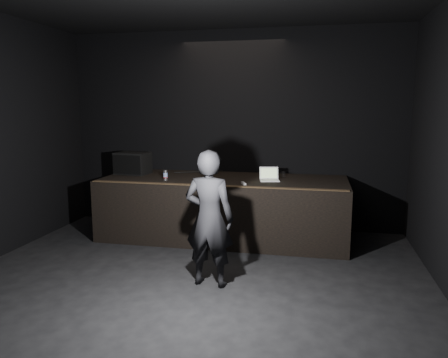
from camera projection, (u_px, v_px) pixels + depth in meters
ground at (171, 309)px, 4.73m from camera, size 7.00×7.00×0.00m
room_walls at (167, 121)px, 4.40m from camera, size 6.10×7.10×3.52m
stage_riser at (224, 208)px, 7.28m from camera, size 4.00×1.50×1.00m
riser_lip at (214, 185)px, 6.51m from camera, size 3.92×0.10×0.01m
stage_monitor at (132, 163)px, 7.65m from camera, size 0.61×0.47×0.38m
cable at (199, 172)px, 7.86m from camera, size 0.81×0.39×0.02m
laptop at (269, 177)px, 6.99m from camera, size 0.35×0.33×0.21m
beer_can at (165, 175)px, 6.99m from camera, size 0.07×0.07×0.17m
plastic_cup at (283, 174)px, 7.29m from camera, size 0.08×0.08×0.10m
wii_remote at (244, 183)px, 6.64m from camera, size 0.10×0.17×0.03m
person at (209, 218)px, 5.26m from camera, size 0.65×0.46×1.67m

